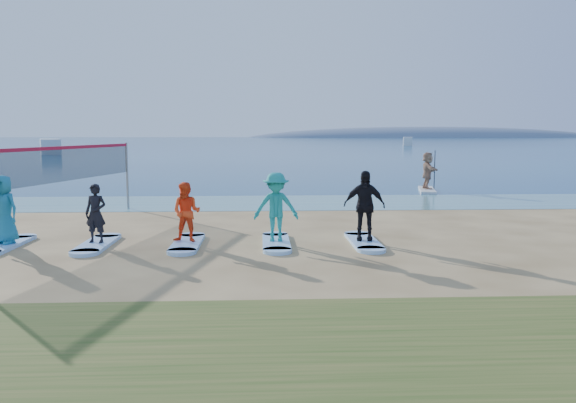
{
  "coord_description": "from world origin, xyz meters",
  "views": [
    {
      "loc": [
        0.25,
        -12.46,
        2.9
      ],
      "look_at": [
        0.94,
        2.0,
        1.1
      ],
      "focal_mm": 35.0,
      "sensor_mm": 36.0,
      "label": 1
    }
  ],
  "objects_px": {
    "paddleboard": "(427,190)",
    "student_1": "(96,213)",
    "boat_offshore_b": "(408,146)",
    "student_4": "(364,205)",
    "volleyball_net": "(56,165)",
    "boat_offshore_a": "(51,154)",
    "surfboard_4": "(364,242)",
    "surfboard_2": "(187,243)",
    "surfboard_1": "(97,244)",
    "student_0": "(3,209)",
    "surfboard_3": "(276,242)",
    "student_3": "(276,207)",
    "paddleboarder": "(427,170)",
    "surfboard_0": "(5,245)",
    "student_2": "(187,212)"
  },
  "relations": [
    {
      "from": "paddleboard",
      "to": "student_1",
      "type": "bearing_deg",
      "value": -120.93
    },
    {
      "from": "boat_offshore_b",
      "to": "student_4",
      "type": "height_order",
      "value": "student_4"
    },
    {
      "from": "volleyball_net",
      "to": "boat_offshore_a",
      "type": "relative_size",
      "value": 1.07
    },
    {
      "from": "student_4",
      "to": "surfboard_4",
      "type": "bearing_deg",
      "value": 0.0
    },
    {
      "from": "surfboard_2",
      "to": "boat_offshore_a",
      "type": "bearing_deg",
      "value": 112.81
    },
    {
      "from": "surfboard_1",
      "to": "student_0",
      "type": "bearing_deg",
      "value": 180.0
    },
    {
      "from": "boat_offshore_b",
      "to": "student_1",
      "type": "relative_size",
      "value": 3.54
    },
    {
      "from": "volleyball_net",
      "to": "student_0",
      "type": "height_order",
      "value": "volleyball_net"
    },
    {
      "from": "boat_offshore_a",
      "to": "student_4",
      "type": "relative_size",
      "value": 4.53
    },
    {
      "from": "surfboard_2",
      "to": "surfboard_3",
      "type": "height_order",
      "value": "same"
    },
    {
      "from": "student_0",
      "to": "student_3",
      "type": "bearing_deg",
      "value": 17.79
    },
    {
      "from": "surfboard_2",
      "to": "surfboard_3",
      "type": "bearing_deg",
      "value": 0.0
    },
    {
      "from": "surfboard_1",
      "to": "surfboard_2",
      "type": "relative_size",
      "value": 1.0
    },
    {
      "from": "paddleboarder",
      "to": "surfboard_0",
      "type": "relative_size",
      "value": 0.82
    },
    {
      "from": "paddleboarder",
      "to": "surfboard_4",
      "type": "xyz_separation_m",
      "value": [
        -5.49,
        -12.79,
        -0.98
      ]
    },
    {
      "from": "student_1",
      "to": "student_4",
      "type": "height_order",
      "value": "student_4"
    },
    {
      "from": "paddleboarder",
      "to": "surfboard_1",
      "type": "distance_m",
      "value": 17.83
    },
    {
      "from": "paddleboard",
      "to": "student_2",
      "type": "relative_size",
      "value": 1.95
    },
    {
      "from": "surfboard_0",
      "to": "student_3",
      "type": "distance_m",
      "value": 6.95
    },
    {
      "from": "student_0",
      "to": "surfboard_1",
      "type": "height_order",
      "value": "student_0"
    },
    {
      "from": "paddleboard",
      "to": "student_3",
      "type": "height_order",
      "value": "student_3"
    },
    {
      "from": "boat_offshore_b",
      "to": "surfboard_1",
      "type": "height_order",
      "value": "boat_offshore_b"
    },
    {
      "from": "boat_offshore_a",
      "to": "paddleboarder",
      "type": "bearing_deg",
      "value": -75.4
    },
    {
      "from": "surfboard_1",
      "to": "student_4",
      "type": "bearing_deg",
      "value": 0.0
    },
    {
      "from": "volleyball_net",
      "to": "student_1",
      "type": "distance_m",
      "value": 3.48
    },
    {
      "from": "student_3",
      "to": "surfboard_4",
      "type": "distance_m",
      "value": 2.48
    },
    {
      "from": "student_1",
      "to": "surfboard_0",
      "type": "bearing_deg",
      "value": -168.18
    },
    {
      "from": "boat_offshore_a",
      "to": "paddleboard",
      "type": "bearing_deg",
      "value": -75.4
    },
    {
      "from": "boat_offshore_a",
      "to": "student_0",
      "type": "bearing_deg",
      "value": -92.48
    },
    {
      "from": "surfboard_3",
      "to": "paddleboard",
      "type": "bearing_deg",
      "value": 58.68
    },
    {
      "from": "boat_offshore_b",
      "to": "surfboard_1",
      "type": "relative_size",
      "value": 2.42
    },
    {
      "from": "boat_offshore_b",
      "to": "surfboard_4",
      "type": "relative_size",
      "value": 2.42
    },
    {
      "from": "boat_offshore_a",
      "to": "student_3",
      "type": "relative_size",
      "value": 4.64
    },
    {
      "from": "student_2",
      "to": "student_4",
      "type": "relative_size",
      "value": 0.84
    },
    {
      "from": "student_4",
      "to": "surfboard_2",
      "type": "bearing_deg",
      "value": -171.44
    },
    {
      "from": "surfboard_0",
      "to": "student_1",
      "type": "distance_m",
      "value": 2.43
    },
    {
      "from": "paddleboard",
      "to": "surfboard_3",
      "type": "height_order",
      "value": "paddleboard"
    },
    {
      "from": "paddleboarder",
      "to": "surfboard_1",
      "type": "relative_size",
      "value": 0.82
    },
    {
      "from": "paddleboard",
      "to": "surfboard_4",
      "type": "bearing_deg",
      "value": -100.11
    },
    {
      "from": "paddleboarder",
      "to": "student_0",
      "type": "relative_size",
      "value": 1.04
    },
    {
      "from": "paddleboard",
      "to": "surfboard_0",
      "type": "height_order",
      "value": "paddleboard"
    },
    {
      "from": "surfboard_3",
      "to": "surfboard_4",
      "type": "bearing_deg",
      "value": 0.0
    },
    {
      "from": "boat_offshore_b",
      "to": "surfboard_2",
      "type": "distance_m",
      "value": 110.37
    },
    {
      "from": "student_0",
      "to": "student_1",
      "type": "bearing_deg",
      "value": 17.79
    },
    {
      "from": "surfboard_4",
      "to": "student_4",
      "type": "bearing_deg",
      "value": 0.0
    },
    {
      "from": "paddleboarder",
      "to": "student_4",
      "type": "xyz_separation_m",
      "value": [
        -5.49,
        -12.79,
        -0.02
      ]
    },
    {
      "from": "surfboard_0",
      "to": "surfboard_3",
      "type": "relative_size",
      "value": 1.0
    },
    {
      "from": "paddleboard",
      "to": "paddleboarder",
      "type": "height_order",
      "value": "paddleboarder"
    },
    {
      "from": "paddleboard",
      "to": "boat_offshore_b",
      "type": "distance_m",
      "value": 95.29
    },
    {
      "from": "student_2",
      "to": "student_4",
      "type": "xyz_separation_m",
      "value": [
        4.59,
        0.0,
        0.14
      ]
    }
  ]
}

